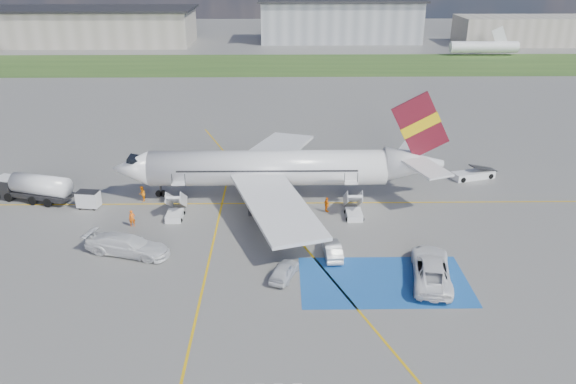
# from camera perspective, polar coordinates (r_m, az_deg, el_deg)

# --- Properties ---
(ground) EXTENTS (400.00, 400.00, 0.00)m
(ground) POSITION_cam_1_polar(r_m,az_deg,el_deg) (50.74, -2.33, -6.73)
(ground) COLOR #60605E
(ground) RESTS_ON ground
(grass_strip) EXTENTS (400.00, 30.00, 0.01)m
(grass_strip) POSITION_cam_1_polar(r_m,az_deg,el_deg) (141.29, -1.44, 12.80)
(grass_strip) COLOR #2D4C1E
(grass_strip) RESTS_ON ground
(taxiway_line_main) EXTENTS (120.00, 0.20, 0.01)m
(taxiway_line_main) POSITION_cam_1_polar(r_m,az_deg,el_deg) (61.44, -2.08, -1.16)
(taxiway_line_main) COLOR gold
(taxiway_line_main) RESTS_ON ground
(taxiway_line_cross) EXTENTS (0.20, 60.00, 0.01)m
(taxiway_line_cross) POSITION_cam_1_polar(r_m,az_deg,el_deg) (42.82, -9.53, -13.36)
(taxiway_line_cross) COLOR gold
(taxiway_line_cross) RESTS_ON ground
(taxiway_line_diag) EXTENTS (20.71, 56.45, 0.01)m
(taxiway_line_diag) POSITION_cam_1_polar(r_m,az_deg,el_deg) (61.44, -2.08, -1.16)
(taxiway_line_diag) COLOR gold
(taxiway_line_diag) RESTS_ON ground
(staging_box) EXTENTS (14.00, 8.00, 0.01)m
(staging_box) POSITION_cam_1_polar(r_m,az_deg,el_deg) (48.07, 9.71, -8.92)
(staging_box) COLOR #1A52A1
(staging_box) RESTS_ON ground
(terminal_west) EXTENTS (60.00, 22.00, 10.00)m
(terminal_west) POSITION_cam_1_polar(r_m,az_deg,el_deg) (184.04, -19.42, 15.54)
(terminal_west) COLOR gray
(terminal_west) RESTS_ON ground
(terminal_centre) EXTENTS (48.00, 18.00, 12.00)m
(terminal_centre) POSITION_cam_1_polar(r_m,az_deg,el_deg) (181.00, 5.29, 16.90)
(terminal_centre) COLOR gray
(terminal_centre) RESTS_ON ground
(terminal_east) EXTENTS (40.00, 16.00, 8.00)m
(terminal_east) POSITION_cam_1_polar(r_m,az_deg,el_deg) (188.30, 22.98, 14.88)
(terminal_east) COLOR gray
(terminal_east) RESTS_ON ground
(airliner) EXTENTS (36.81, 32.95, 11.92)m
(airliner) POSITION_cam_1_polar(r_m,az_deg,el_deg) (61.98, -0.69, 2.47)
(airliner) COLOR silver
(airliner) RESTS_ON ground
(airstairs_fwd) EXTENTS (1.90, 5.20, 3.60)m
(airstairs_fwd) POSITION_cam_1_polar(r_m,az_deg,el_deg) (59.18, -11.38, -1.96)
(airstairs_fwd) COLOR silver
(airstairs_fwd) RESTS_ON ground
(airstairs_aft) EXTENTS (1.90, 5.20, 3.60)m
(airstairs_aft) POSITION_cam_1_polar(r_m,az_deg,el_deg) (58.67, 6.68, -1.87)
(airstairs_aft) COLOR silver
(airstairs_aft) RESTS_ON ground
(fuel_tanker) EXTENTS (9.30, 4.96, 3.08)m
(fuel_tanker) POSITION_cam_1_polar(r_m,az_deg,el_deg) (67.77, -24.47, 0.24)
(fuel_tanker) COLOR black
(fuel_tanker) RESTS_ON ground
(gpu_cart) EXTENTS (2.47, 1.79, 1.91)m
(gpu_cart) POSITION_cam_1_polar(r_m,az_deg,el_deg) (63.74, -19.60, -0.80)
(gpu_cart) COLOR silver
(gpu_cart) RESTS_ON ground
(belt_loader) EXTENTS (5.79, 3.35, 1.67)m
(belt_loader) POSITION_cam_1_polar(r_m,az_deg,el_deg) (71.77, 18.32, 1.65)
(belt_loader) COLOR silver
(belt_loader) RESTS_ON ground
(car_silver_a) EXTENTS (2.92, 4.35, 1.37)m
(car_silver_a) POSITION_cam_1_polar(r_m,az_deg,el_deg) (47.54, -0.40, -7.98)
(car_silver_a) COLOR silver
(car_silver_a) RESTS_ON ground
(car_silver_b) EXTENTS (1.69, 4.27, 1.38)m
(car_silver_b) POSITION_cam_1_polar(r_m,az_deg,el_deg) (50.81, 4.52, -5.86)
(car_silver_b) COLOR #A9ABB0
(car_silver_b) RESTS_ON ground
(van_white_a) EXTENTS (4.16, 6.99, 2.46)m
(van_white_a) POSITION_cam_1_polar(r_m,az_deg,el_deg) (48.72, 14.38, -7.22)
(van_white_a) COLOR white
(van_white_a) RESTS_ON ground
(van_white_b) EXTENTS (6.49, 4.10, 2.37)m
(van_white_b) POSITION_cam_1_polar(r_m,az_deg,el_deg) (52.91, -16.04, -4.91)
(van_white_b) COLOR silver
(van_white_b) RESTS_ON ground
(crew_fwd) EXTENTS (0.73, 0.60, 1.71)m
(crew_fwd) POSITION_cam_1_polar(r_m,az_deg,el_deg) (58.14, -15.56, -2.60)
(crew_fwd) COLOR #FB630D
(crew_fwd) RESTS_ON ground
(crew_nose) EXTENTS (0.74, 0.91, 1.74)m
(crew_nose) POSITION_cam_1_polar(r_m,az_deg,el_deg) (63.68, -14.60, -0.18)
(crew_nose) COLOR orange
(crew_nose) RESTS_ON ground
(crew_aft) EXTENTS (0.78, 1.04, 1.64)m
(crew_aft) POSITION_cam_1_polar(r_m,az_deg,el_deg) (59.25, 3.96, -1.29)
(crew_aft) COLOR orange
(crew_aft) RESTS_ON ground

